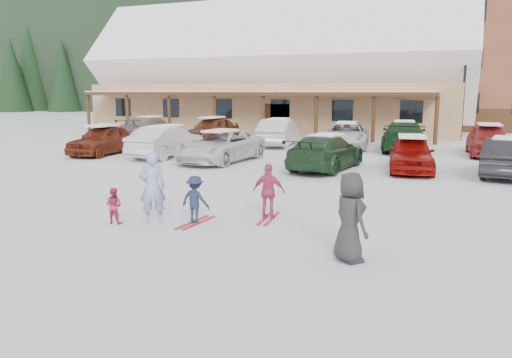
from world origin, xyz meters
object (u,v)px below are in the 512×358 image
at_px(lamp_post, 464,88).
at_px(parked_car_8, 212,130).
at_px(parked_car_9, 279,132).
at_px(parked_car_11, 404,136).
at_px(parked_car_2, 220,146).
at_px(parked_car_0, 103,140).
at_px(parked_car_5, 507,157).
at_px(parked_car_4, 411,154).
at_px(parked_car_10, 346,135).
at_px(bystander_dark, 350,217).
at_px(day_lodge, 275,80).
at_px(child_magenta, 269,192).
at_px(parked_car_7, 150,129).
at_px(adult_skier, 152,187).
at_px(toddler_red, 114,206).
at_px(parked_car_1, 166,141).
at_px(parked_car_12, 488,140).
at_px(parked_car_3, 326,152).
at_px(child_navy, 195,200).

height_order(lamp_post, parked_car_8, lamp_post).
bearing_deg(parked_car_9, parked_car_11, 173.49).
relative_size(parked_car_2, parked_car_9, 1.07).
height_order(parked_car_0, parked_car_5, parked_car_0).
distance_m(parked_car_4, parked_car_10, 8.16).
distance_m(bystander_dark, parked_car_5, 11.96).
bearing_deg(day_lodge, parked_car_2, -77.42).
relative_size(lamp_post, child_magenta, 4.18).
height_order(day_lodge, parked_car_0, day_lodge).
distance_m(day_lodge, parked_car_7, 12.73).
distance_m(adult_skier, parked_car_5, 13.41).
xyz_separation_m(toddler_red, child_magenta, (3.27, 1.78, 0.25)).
distance_m(toddler_red, parked_car_1, 12.02).
height_order(toddler_red, parked_car_0, parked_car_0).
bearing_deg(parked_car_4, parked_car_2, 175.17).
distance_m(parked_car_9, parked_car_12, 10.86).
relative_size(parked_car_2, parked_car_3, 1.04).
bearing_deg(parked_car_3, parked_car_1, 0.34).
relative_size(toddler_red, parked_car_5, 0.20).
bearing_deg(parked_car_0, parked_car_12, 17.10).
relative_size(adult_skier, parked_car_0, 0.41).
relative_size(child_navy, bystander_dark, 0.69).
relative_size(parked_car_1, parked_car_12, 1.00).
height_order(parked_car_10, parked_car_11, parked_car_11).
bearing_deg(parked_car_9, lamp_post, -150.17).
xyz_separation_m(parked_car_4, parked_car_10, (-4.05, 7.09, 0.01)).
height_order(toddler_red, parked_car_1, parked_car_1).
height_order(parked_car_4, parked_car_12, parked_car_12).
bearing_deg(bystander_dark, parked_car_4, -45.09).
height_order(parked_car_4, parked_car_10, parked_car_10).
bearing_deg(parked_car_5, parked_car_4, 9.70).
distance_m(adult_skier, child_navy, 1.07).
xyz_separation_m(parked_car_5, parked_car_11, (-4.34, 6.61, 0.07)).
distance_m(bystander_dark, parked_car_11, 18.08).
xyz_separation_m(child_navy, parked_car_5, (7.43, 10.13, 0.14)).
height_order(lamp_post, parked_car_4, lamp_post).
bearing_deg(lamp_post, parked_car_11, -110.92).
distance_m(parked_car_3, parked_car_9, 8.71).
height_order(day_lodge, parked_car_3, day_lodge).
distance_m(parked_car_7, parked_car_9, 8.41).
xyz_separation_m(day_lodge, parked_car_1, (1.02, -17.84, -3.20)).
distance_m(lamp_post, parked_car_4, 14.36).
height_order(child_navy, parked_car_0, parked_car_0).
relative_size(lamp_post, parked_car_4, 1.41).
distance_m(parked_car_0, parked_car_9, 9.63).
distance_m(day_lodge, parked_car_2, 18.98).
bearing_deg(adult_skier, parked_car_1, -95.71).
relative_size(parked_car_3, parked_car_4, 1.18).
height_order(lamp_post, adult_skier, lamp_post).
height_order(bystander_dark, parked_car_7, bystander_dark).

